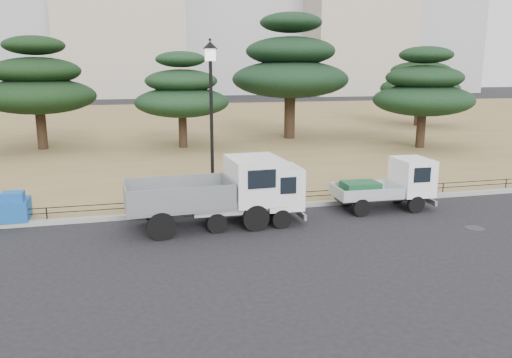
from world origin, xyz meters
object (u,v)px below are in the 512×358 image
object	(u,v)px
truck_kei_front	(256,196)
tarp_pile	(6,209)
truck_large	(215,189)
truck_kei_rear	(390,184)
street_lamp	(211,97)

from	to	relation	value
truck_kei_front	tarp_pile	world-z (taller)	truck_kei_front
truck_large	tarp_pile	bearing A→B (deg)	162.01
truck_large	truck_kei_rear	distance (m)	6.53
truck_kei_rear	tarp_pile	size ratio (longest dim) A/B	2.42
truck_large	tarp_pile	size ratio (longest dim) A/B	3.47
truck_kei_front	street_lamp	distance (m)	3.81
truck_kei_front	street_lamp	size ratio (longest dim) A/B	0.62
truck_kei_rear	tarp_pile	distance (m)	13.26
truck_large	street_lamp	size ratio (longest dim) A/B	0.88
truck_large	street_lamp	xyz separation A→B (m)	(0.20, 1.75, 2.86)
truck_kei_front	street_lamp	world-z (taller)	street_lamp
truck_kei_front	tarp_pile	bearing A→B (deg)	167.76
street_lamp	tarp_pile	distance (m)	7.73
street_lamp	tarp_pile	size ratio (longest dim) A/B	3.93
truck_large	truck_kei_rear	world-z (taller)	truck_large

